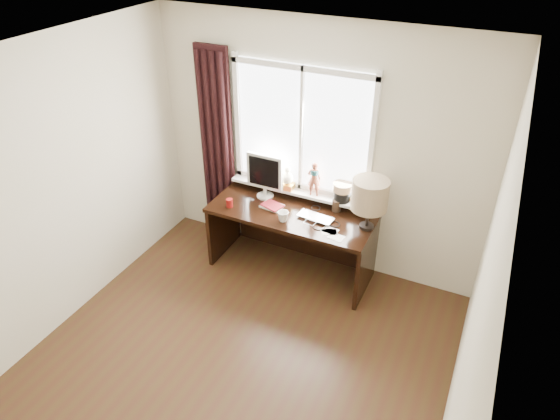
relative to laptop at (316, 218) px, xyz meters
The scene contains 18 objects.
floor 1.79m from the laptop, 96.23° to the right, with size 3.50×4.00×0.00m, color #3B2713.
ceiling 2.45m from the laptop, 96.23° to the right, with size 3.50×4.00×0.00m, color white.
wall_back 0.68m from the laptop, 114.35° to the left, with size 3.50×2.60×0.00m, color #C3BA96.
wall_left 2.57m from the laptop, 140.09° to the right, with size 4.00×2.60×0.00m, color #C3BA96.
wall_right 2.32m from the laptop, 45.67° to the right, with size 4.00×2.60×0.00m, color #C3BA96.
laptop is the anchor object (origin of this frame).
mug 0.33m from the laptop, 148.65° to the right, with size 0.11×0.11×0.11m, color white.
red_cup 0.91m from the laptop, 169.27° to the right, with size 0.07×0.07×0.09m, color #6F0C08.
window 0.71m from the laptop, 131.63° to the left, with size 1.52×0.20×1.40m.
curtain 1.39m from the laptop, 167.28° to the left, with size 0.38×0.09×2.25m.
desk 0.40m from the laptop, 157.27° to the left, with size 1.70×0.70×0.75m.
monitor 0.73m from the laptop, 165.03° to the left, with size 0.40×0.18×0.49m.
notebook_stack 0.49m from the laptop, behind, with size 0.25×0.20×0.03m.
brush_holder 0.27m from the laptop, 61.06° to the left, with size 0.09×0.09×0.25m.
icon_frame 0.43m from the laptop, 47.35° to the left, with size 0.10×0.02×0.13m.
table_lamp 0.61m from the laptop, ahead, with size 0.35×0.35×0.52m.
loose_papers 0.29m from the laptop, 36.18° to the right, with size 0.26×0.21×0.00m.
desk_cables 0.08m from the laptop, ahead, with size 0.42×0.43×0.01m.
Camera 1 is at (1.63, -2.30, 3.48)m, focal length 32.00 mm.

